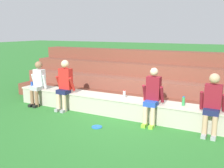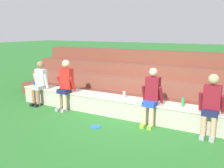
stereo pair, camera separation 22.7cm
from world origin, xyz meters
name	(u,v)px [view 1 (the left image)]	position (x,y,z in m)	size (l,w,h in m)	color
ground_plane	(128,120)	(0.00, 0.00, 0.00)	(80.00, 80.00, 0.00)	#2D752D
stone_seating_wall	(132,108)	(0.00, 0.27, 0.27)	(7.33, 0.58, 0.50)	#B7AF9E
brick_bleachers	(154,83)	(0.00, 2.09, 0.60)	(9.19, 2.25, 1.59)	brown
person_far_left	(38,82)	(-3.00, 0.01, 0.73)	(0.51, 0.53, 1.35)	#996B4C
person_left_of_center	(64,83)	(-1.98, 0.00, 0.78)	(0.55, 0.50, 1.44)	beige
person_center	(152,95)	(0.62, 0.02, 0.73)	(0.51, 0.54, 1.39)	beige
person_right_of_center	(212,103)	(1.97, -0.01, 0.74)	(0.54, 0.50, 1.37)	tan
water_bottle_mid_right	(145,95)	(0.33, 0.31, 0.63)	(0.07, 0.07, 0.27)	red
water_bottle_center_gap	(124,94)	(-0.25, 0.30, 0.60)	(0.07, 0.07, 0.21)	silver
water_bottle_near_left	(183,101)	(1.31, 0.28, 0.61)	(0.07, 0.07, 0.23)	green
plastic_cup_left_end	(32,84)	(-3.52, 0.28, 0.57)	(0.08, 0.08, 0.13)	blue
frisbee	(97,127)	(-0.47, -0.77, 0.01)	(0.25, 0.25, 0.02)	blue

